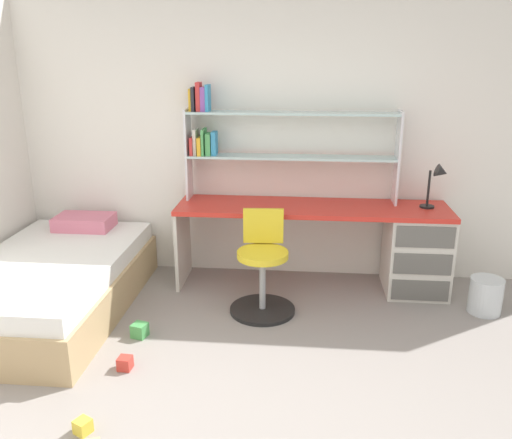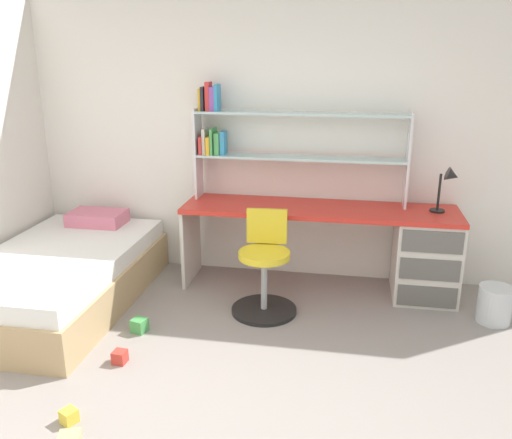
# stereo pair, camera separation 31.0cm
# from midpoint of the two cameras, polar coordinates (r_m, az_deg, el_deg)

# --- Properties ---
(room_shell) EXTENTS (5.78, 5.90, 2.52)m
(room_shell) POSITION_cam_midpoint_polar(r_m,az_deg,el_deg) (3.80, -14.09, 6.17)
(room_shell) COLOR white
(room_shell) RESTS_ON ground_plane
(desk) EXTENTS (2.30, 0.57, 0.73)m
(desk) POSITION_cam_midpoint_polar(r_m,az_deg,el_deg) (4.62, 16.45, -2.87)
(desk) COLOR red
(desk) RESTS_ON ground_plane
(bookshelf_hutch) EXTENTS (1.81, 0.22, 1.01)m
(bookshelf_hutch) POSITION_cam_midpoint_polar(r_m,az_deg,el_deg) (4.56, 3.75, 8.87)
(bookshelf_hutch) COLOR silver
(bookshelf_hutch) RESTS_ON desk
(desk_lamp) EXTENTS (0.20, 0.17, 0.38)m
(desk_lamp) POSITION_cam_midpoint_polar(r_m,az_deg,el_deg) (4.53, 21.93, 3.68)
(desk_lamp) COLOR black
(desk_lamp) RESTS_ON desk
(swivel_chair) EXTENTS (0.52, 0.52, 0.80)m
(swivel_chair) POSITION_cam_midpoint_polar(r_m,az_deg,el_deg) (4.18, 3.07, -5.83)
(swivel_chair) COLOR black
(swivel_chair) RESTS_ON ground_plane
(bed_platform) EXTENTS (1.15, 1.94, 0.58)m
(bed_platform) POSITION_cam_midpoint_polar(r_m,az_deg,el_deg) (4.56, -18.48, -5.91)
(bed_platform) COLOR tan
(bed_platform) RESTS_ON ground_plane
(waste_bin) EXTENTS (0.26, 0.26, 0.29)m
(waste_bin) POSITION_cam_midpoint_polar(r_m,az_deg,el_deg) (4.53, 26.16, -8.26)
(waste_bin) COLOR silver
(waste_bin) RESTS_ON ground_plane
(toy_block_green_2) EXTENTS (0.12, 0.12, 0.10)m
(toy_block_green_2) POSITION_cam_midpoint_polar(r_m,az_deg,el_deg) (4.05, -10.28, -11.19)
(toy_block_green_2) COLOR #479E51
(toy_block_green_2) RESTS_ON ground_plane
(toy_block_yellow_3) EXTENTS (0.11, 0.11, 0.08)m
(toy_block_yellow_3) POSITION_cam_midpoint_polar(r_m,az_deg,el_deg) (3.27, -16.80, -19.69)
(toy_block_yellow_3) COLOR gold
(toy_block_yellow_3) RESTS_ON ground_plane
(toy_block_red_4) EXTENTS (0.09, 0.09, 0.09)m
(toy_block_red_4) POSITION_cam_midpoint_polar(r_m,az_deg,el_deg) (3.71, -12.08, -14.32)
(toy_block_red_4) COLOR red
(toy_block_red_4) RESTS_ON ground_plane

